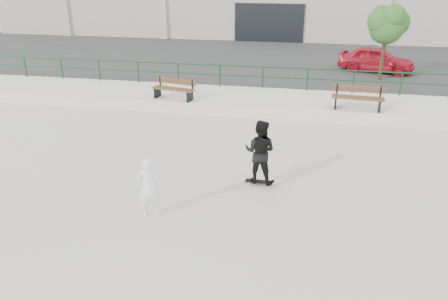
% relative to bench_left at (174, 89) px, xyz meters
% --- Properties ---
extents(ground, '(120.00, 120.00, 0.00)m').
position_rel_bench_left_xyz_m(ground, '(2.51, -8.47, -0.93)').
color(ground, '#B7B2A7').
rests_on(ground, ground).
extents(ledge, '(30.00, 3.00, 0.50)m').
position_rel_bench_left_xyz_m(ledge, '(2.51, 1.03, -0.68)').
color(ledge, silver).
rests_on(ledge, ground).
extents(parking_strip, '(60.00, 14.00, 0.50)m').
position_rel_bench_left_xyz_m(parking_strip, '(2.51, 9.53, -0.68)').
color(parking_strip, '#323232').
rests_on(parking_strip, ground).
extents(railing, '(28.00, 0.06, 1.03)m').
position_rel_bench_left_xyz_m(railing, '(2.51, 2.33, 0.32)').
color(railing, '#163E1F').
rests_on(railing, ledge).
extents(bench_left, '(1.94, 0.92, 0.86)m').
position_rel_bench_left_xyz_m(bench_left, '(0.00, 0.00, 0.00)').
color(bench_left, '#50311B').
rests_on(bench_left, ledge).
extents(bench_right, '(2.03, 0.74, 0.92)m').
position_rel_bench_left_xyz_m(bench_right, '(7.51, 0.01, 0.03)').
color(bench_right, '#50311B').
rests_on(bench_right, ledge).
extents(tree, '(2.04, 1.81, 3.62)m').
position_rel_bench_left_xyz_m(tree, '(9.06, 5.18, 2.29)').
color(tree, '#473323').
rests_on(tree, parking_strip).
extents(red_car, '(4.12, 2.51, 1.31)m').
position_rel_bench_left_xyz_m(red_car, '(9.02, 6.95, 0.23)').
color(red_car, red).
rests_on(red_car, parking_strip).
extents(skateboard, '(0.79, 0.24, 0.09)m').
position_rel_bench_left_xyz_m(skateboard, '(4.35, -6.17, -0.85)').
color(skateboard, black).
rests_on(skateboard, ground).
extents(standing_skater, '(1.00, 0.84, 1.83)m').
position_rel_bench_left_xyz_m(standing_skater, '(4.35, -6.17, 0.09)').
color(standing_skater, black).
rests_on(standing_skater, skateboard).
extents(seated_skater, '(0.67, 0.55, 1.56)m').
position_rel_bench_left_xyz_m(seated_skater, '(1.88, -8.33, -0.15)').
color(seated_skater, white).
rests_on(seated_skater, ground).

